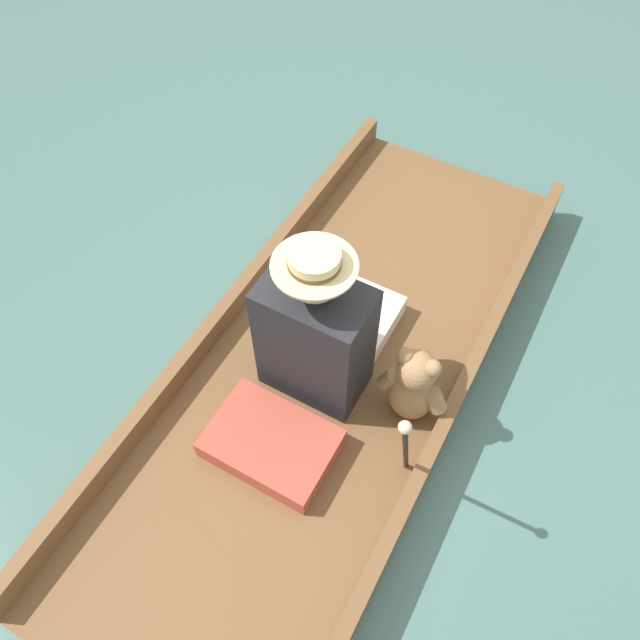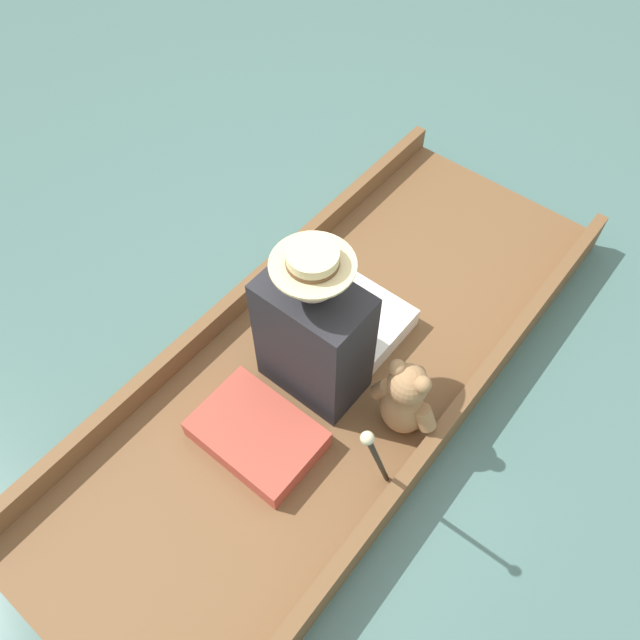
{
  "view_description": "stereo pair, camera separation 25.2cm",
  "coord_description": "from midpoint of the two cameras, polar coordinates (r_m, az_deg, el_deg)",
  "views": [
    {
      "loc": [
        0.67,
        -1.33,
        2.58
      ],
      "look_at": [
        -0.03,
        -0.06,
        0.52
      ],
      "focal_mm": 35.0,
      "sensor_mm": 36.0,
      "label": 1
    },
    {
      "loc": [
        0.88,
        -1.19,
        2.58
      ],
      "look_at": [
        -0.03,
        -0.06,
        0.52
      ],
      "focal_mm": 35.0,
      "sensor_mm": 36.0,
      "label": 2
    }
  ],
  "objects": [
    {
      "name": "ground_plane",
      "position": [
        2.98,
        -1.24,
        -5.33
      ],
      "size": [
        16.0,
        16.0,
        0.0
      ],
      "primitive_type": "plane",
      "color": "#476B66"
    },
    {
      "name": "walking_cane",
      "position": [
        2.2,
        4.53,
        -11.63
      ],
      "size": [
        0.04,
        0.25,
        0.79
      ],
      "color": "black",
      "rests_on": "punt_boat"
    },
    {
      "name": "seated_person",
      "position": [
        2.6,
        -2.59,
        -1.08
      ],
      "size": [
        0.44,
        0.7,
        0.86
      ],
      "rotation": [
        0.0,
        0.0,
        0.11
      ],
      "color": "white",
      "rests_on": "punt_boat"
    },
    {
      "name": "teddy_bear",
      "position": [
        2.6,
        5.77,
        -6.32
      ],
      "size": [
        0.32,
        0.19,
        0.45
      ],
      "color": "#9E754C",
      "rests_on": "punt_boat"
    },
    {
      "name": "punt_boat",
      "position": [
        2.92,
        -1.27,
        -4.68
      ],
      "size": [
        1.2,
        3.1,
        0.23
      ],
      "color": "brown",
      "rests_on": "ground_plane"
    },
    {
      "name": "seat_cushion",
      "position": [
        2.67,
        -7.22,
        -11.33
      ],
      "size": [
        0.52,
        0.36,
        0.11
      ],
      "color": "#B24738",
      "rests_on": "punt_boat"
    },
    {
      "name": "wine_glass",
      "position": [
        3.05,
        -5.17,
        2.67
      ],
      "size": [
        0.1,
        0.1,
        0.11
      ],
      "color": "silver",
      "rests_on": "punt_boat"
    }
  ]
}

